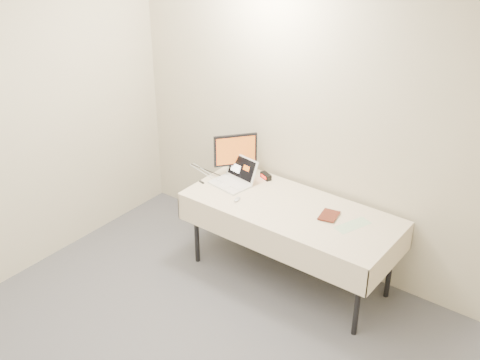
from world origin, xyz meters
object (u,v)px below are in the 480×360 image
Objects in this scene: monitor at (235,152)px; laptop at (235,177)px; table at (291,213)px; book at (321,205)px.

laptop is at bearing -105.95° from monitor.
table is 0.31m from book.
laptop is at bearing 174.87° from table.
monitor reaches higher than laptop.
book reaches higher than table.
book is (0.26, 0.05, 0.16)m from table.
monitor is at bearing 133.63° from laptop.
book is (0.91, -0.01, 0.04)m from laptop.
laptop is 0.91m from book.
laptop is at bearing 168.42° from book.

